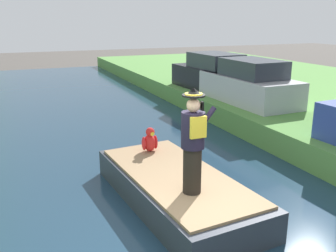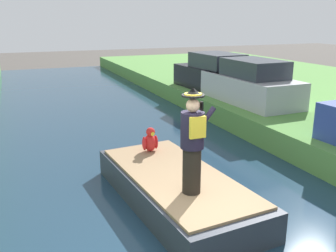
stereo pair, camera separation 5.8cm
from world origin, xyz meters
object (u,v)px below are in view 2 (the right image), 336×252
person_pirate (193,142)px  parked_car_silver (251,84)px  parrot_plush (150,141)px  boat (176,188)px  parked_car_dark (215,74)px

person_pirate → parked_car_silver: (4.97, 5.55, -0.22)m
person_pirate → parrot_plush: (0.05, 2.26, -0.68)m
boat → person_pirate: size_ratio=2.34×
person_pirate → parrot_plush: bearing=97.1°
parrot_plush → parked_car_silver: 5.94m
parrot_plush → parked_car_silver: parked_car_silver is taller
parked_car_dark → boat: bearing=-124.0°
parrot_plush → parked_car_silver: size_ratio=0.14×
person_pirate → parked_car_dark: 9.51m
person_pirate → parked_car_dark: size_ratio=0.45×
boat → parked_car_silver: 6.87m
boat → parrot_plush: (-0.02, 1.42, 0.55)m
boat → parrot_plush: bearing=90.9°
parked_car_silver → parrot_plush: bearing=-146.2°
person_pirate → parked_car_dark: person_pirate is taller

